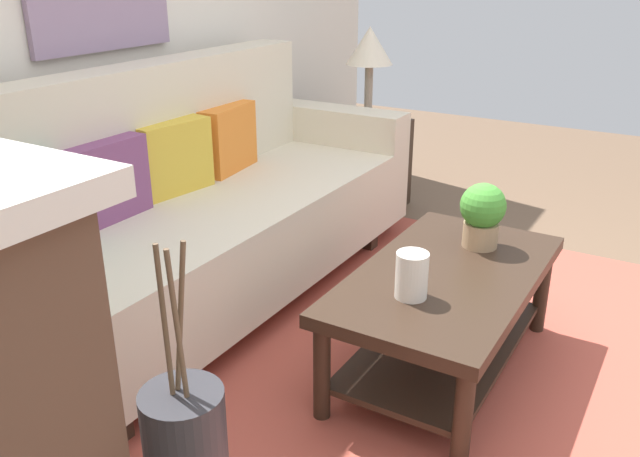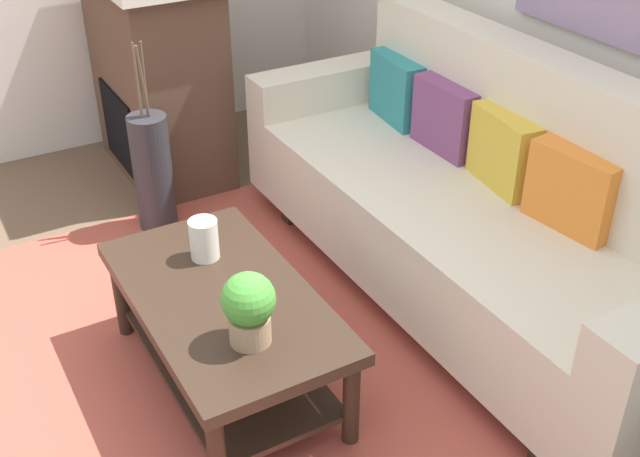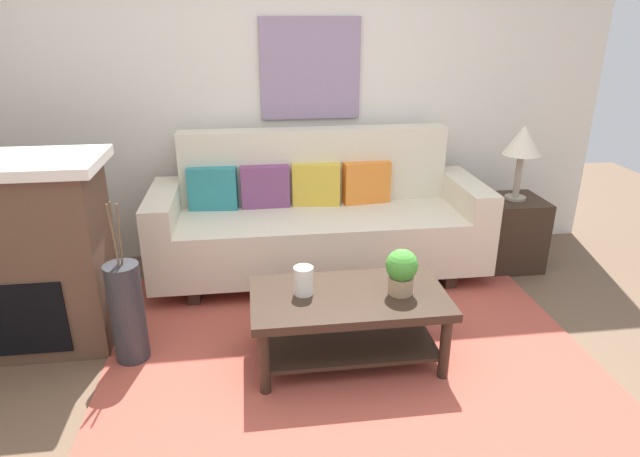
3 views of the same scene
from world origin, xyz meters
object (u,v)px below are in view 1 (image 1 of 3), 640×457
object	(u,v)px
throw_pillow_mustard	(174,157)
coffee_table	(446,299)
throw_pillow_teal	(22,210)
tabletop_vase	(412,275)
throw_pillow_plum	(107,181)
side_table	(366,165)
throw_pillow_orange	(228,138)
couch	(199,215)
potted_plant_tabletop	(482,213)
table_lamp	(370,50)

from	to	relation	value
throw_pillow_mustard	coffee_table	distance (m)	1.35
throw_pillow_teal	tabletop_vase	distance (m)	1.38
throw_pillow_plum	side_table	xyz separation A→B (m)	(1.91, -0.20, -0.40)
throw_pillow_orange	coffee_table	distance (m)	1.40
tabletop_vase	side_table	size ratio (longest dim) A/B	0.29
throw_pillow_plum	coffee_table	bearing A→B (deg)	-72.55
throw_pillow_teal	tabletop_vase	bearing A→B (deg)	-66.48
couch	throw_pillow_orange	size ratio (longest dim) A/B	6.80
couch	side_table	size ratio (longest dim) A/B	4.37
throw_pillow_orange	tabletop_vase	size ratio (longest dim) A/B	2.22
throw_pillow_plum	potted_plant_tabletop	world-z (taller)	throw_pillow_plum
couch	table_lamp	distance (m)	1.63
couch	table_lamp	world-z (taller)	table_lamp
throw_pillow_teal	side_table	xyz separation A→B (m)	(2.30, -0.20, -0.40)
throw_pillow_plum	table_lamp	distance (m)	1.95
throw_pillow_teal	throw_pillow_plum	xyz separation A→B (m)	(0.39, 0.00, 0.00)
side_table	table_lamp	world-z (taller)	table_lamp
couch	potted_plant_tabletop	xyz separation A→B (m)	(0.31, -1.20, 0.14)
throw_pillow_orange	coffee_table	bearing A→B (deg)	-106.00
throw_pillow_plum	coffee_table	xyz separation A→B (m)	(0.41, -1.30, -0.37)
throw_pillow_teal	potted_plant_tabletop	size ratio (longest dim) A/B	1.37
side_table	table_lamp	size ratio (longest dim) A/B	0.98
couch	throw_pillow_plum	world-z (taller)	couch
throw_pillow_teal	throw_pillow_mustard	world-z (taller)	same
couch	throw_pillow_teal	distance (m)	0.83
tabletop_vase	table_lamp	size ratio (longest dim) A/B	0.28
throw_pillow_mustard	potted_plant_tabletop	distance (m)	1.36
table_lamp	tabletop_vase	bearing A→B (deg)	-148.89
throw_pillow_plum	side_table	bearing A→B (deg)	-5.84
throw_pillow_teal	throw_pillow_orange	size ratio (longest dim) A/B	1.00
throw_pillow_orange	coffee_table	size ratio (longest dim) A/B	0.33
tabletop_vase	table_lamp	xyz separation A→B (m)	(1.76, 1.06, 0.48)
potted_plant_tabletop	throw_pillow_teal	bearing A→B (deg)	129.44
throw_pillow_teal	table_lamp	bearing A→B (deg)	-4.85
side_table	coffee_table	bearing A→B (deg)	-143.86
coffee_table	potted_plant_tabletop	size ratio (longest dim) A/B	4.20
potted_plant_tabletop	throw_pillow_plum	bearing A→B (deg)	117.81
throw_pillow_orange	side_table	world-z (taller)	throw_pillow_orange
couch	tabletop_vase	world-z (taller)	couch
throw_pillow_plum	table_lamp	xyz separation A→B (m)	(1.91, -0.20, 0.31)
throw_pillow_teal	side_table	distance (m)	2.35
throw_pillow_plum	side_table	world-z (taller)	throw_pillow_plum
throw_pillow_teal	table_lamp	distance (m)	2.33
throw_pillow_plum	couch	bearing A→B (deg)	-17.70
throw_pillow_plum	throw_pillow_orange	size ratio (longest dim) A/B	1.00
throw_pillow_mustard	tabletop_vase	world-z (taller)	throw_pillow_mustard
potted_plant_tabletop	tabletop_vase	bearing A→B (deg)	173.25
throw_pillow_plum	potted_plant_tabletop	bearing A→B (deg)	-62.19
throw_pillow_orange	table_lamp	xyz separation A→B (m)	(1.14, -0.20, 0.31)
side_table	table_lamp	xyz separation A→B (m)	(0.00, 0.00, 0.71)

